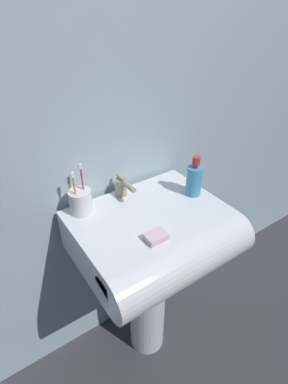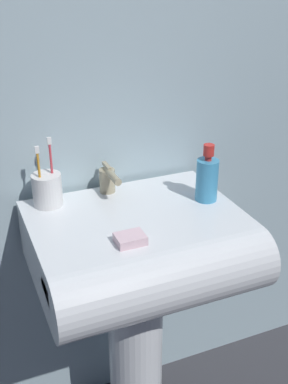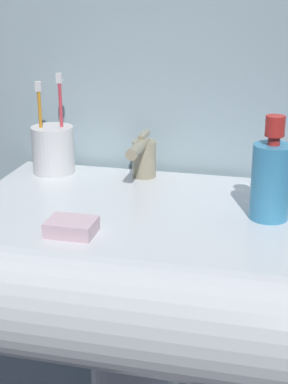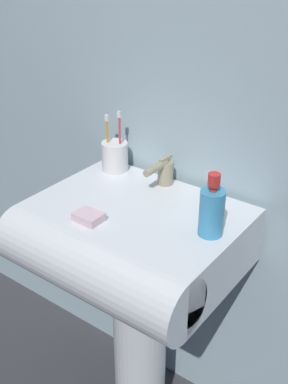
# 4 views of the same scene
# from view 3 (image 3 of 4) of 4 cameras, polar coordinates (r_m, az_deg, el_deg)

# --- Properties ---
(wall_back) EXTENTS (5.00, 0.05, 2.40)m
(wall_back) POSITION_cam_3_polar(r_m,az_deg,el_deg) (1.23, 2.09, 16.31)
(wall_back) COLOR #9EB7C1
(wall_back) RESTS_ON ground
(sink_basin) EXTENTS (0.60, 0.51, 0.18)m
(sink_basin) POSITION_cam_3_polar(r_m,az_deg,el_deg) (1.04, -1.74, -7.19)
(sink_basin) COLOR white
(sink_basin) RESTS_ON sink_pedestal
(faucet) EXTENTS (0.05, 0.13, 0.09)m
(faucet) POSITION_cam_3_polar(r_m,az_deg,el_deg) (1.19, -0.11, 3.52)
(faucet) COLOR tan
(faucet) RESTS_ON sink_basin
(toothbrush_cup) EXTENTS (0.09, 0.09, 0.21)m
(toothbrush_cup) POSITION_cam_3_polar(r_m,az_deg,el_deg) (1.24, -8.81, 4.15)
(toothbrush_cup) COLOR white
(toothbrush_cup) RESTS_ON sink_basin
(soap_bottle) EXTENTS (0.07, 0.07, 0.18)m
(soap_bottle) POSITION_cam_3_polar(r_m,az_deg,el_deg) (1.00, 12.22, 1.32)
(soap_bottle) COLOR #3F99CC
(soap_bottle) RESTS_ON sink_basin
(bar_soap) EXTENTS (0.08, 0.06, 0.02)m
(bar_soap) POSITION_cam_3_polar(r_m,az_deg,el_deg) (0.94, -7.04, -3.39)
(bar_soap) COLOR silver
(bar_soap) RESTS_ON sink_basin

